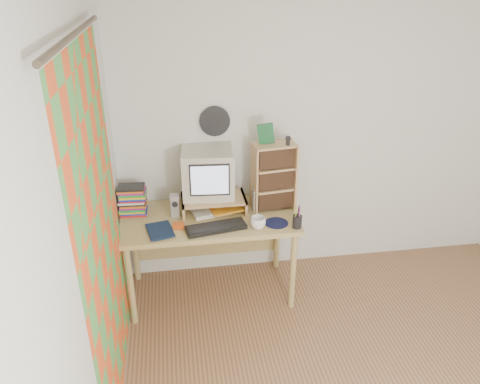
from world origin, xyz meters
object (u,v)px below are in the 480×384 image
object	(u,v)px
desk	(209,227)
cd_rack	(274,177)
crt_monitor	(208,174)
mug	(258,223)
keyboard	(216,228)
dvd_stack	(133,197)
diary	(148,231)

from	to	relation	value
desk	cd_rack	size ratio (longest dim) A/B	2.50
desk	crt_monitor	world-z (taller)	crt_monitor
crt_monitor	mug	size ratio (longest dim) A/B	3.46
desk	cd_rack	xyz separation A→B (m)	(0.54, 0.02, 0.41)
crt_monitor	keyboard	distance (m)	0.47
dvd_stack	mug	world-z (taller)	dvd_stack
dvd_stack	cd_rack	world-z (taller)	cd_rack
keyboard	dvd_stack	distance (m)	0.73
desk	keyboard	xyz separation A→B (m)	(0.04, -0.27, 0.15)
desk	diary	distance (m)	0.57
mug	diary	xyz separation A→B (m)	(-0.83, 0.03, -0.02)
desk	keyboard	distance (m)	0.31
desk	dvd_stack	xyz separation A→B (m)	(-0.59, 0.08, 0.28)
desk	diary	size ratio (longest dim) A/B	6.24
crt_monitor	mug	distance (m)	0.58
cd_rack	diary	bearing A→B (deg)	-171.71
desk	mug	bearing A→B (deg)	-40.06
crt_monitor	cd_rack	xyz separation A→B (m)	(0.52, -0.07, -0.03)
dvd_stack	diary	distance (m)	0.38
mug	cd_rack	bearing A→B (deg)	60.07
desk	mug	distance (m)	0.50
keyboard	mug	world-z (taller)	mug
dvd_stack	cd_rack	distance (m)	1.14
desk	dvd_stack	distance (m)	0.66
keyboard	diary	world-z (taller)	diary
dvd_stack	mug	distance (m)	1.03
crt_monitor	keyboard	world-z (taller)	crt_monitor
crt_monitor	cd_rack	world-z (taller)	cd_rack
crt_monitor	cd_rack	distance (m)	0.53
crt_monitor	dvd_stack	bearing A→B (deg)	-174.86
keyboard	dvd_stack	world-z (taller)	dvd_stack
keyboard	desk	bearing A→B (deg)	87.61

